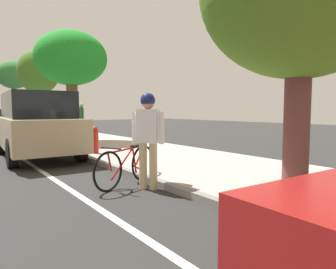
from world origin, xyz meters
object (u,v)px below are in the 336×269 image
(parked_sedan_white_mid, at_px, (2,124))
(street_tree_mid_block, at_px, (71,60))
(parked_suv_tan_second, at_px, (37,125))
(street_tree_far_end, at_px, (38,73))
(bicycle_at_curb, at_px, (127,166))
(pedestrian_on_phone, at_px, (81,117))
(cyclist_with_backpack, at_px, (148,130))
(fire_hydrant, at_px, (95,140))
(street_tree_corner, at_px, (14,76))

(parked_sedan_white_mid, bearing_deg, street_tree_mid_block, -63.75)
(parked_suv_tan_second, distance_m, street_tree_far_end, 9.64)
(bicycle_at_curb, height_order, pedestrian_on_phone, pedestrian_on_phone)
(parked_sedan_white_mid, bearing_deg, cyclist_with_backpack, -86.57)
(bicycle_at_curb, xyz_separation_m, cyclist_with_backpack, (0.22, -0.43, 0.70))
(parked_suv_tan_second, xyz_separation_m, street_tree_far_end, (2.19, 9.02, 2.60))
(street_tree_far_end, xyz_separation_m, pedestrian_on_phone, (1.69, -2.28, -2.52))
(bicycle_at_curb, height_order, fire_hydrant, fire_hydrant)
(parked_suv_tan_second, relative_size, fire_hydrant, 5.70)
(bicycle_at_curb, distance_m, street_tree_corner, 22.21)
(parked_suv_tan_second, xyz_separation_m, cyclist_with_backpack, (0.77, -5.14, 0.07))
(street_tree_far_end, height_order, fire_hydrant, street_tree_far_end)
(street_tree_far_end, bearing_deg, street_tree_corner, 90.00)
(street_tree_corner, xyz_separation_m, pedestrian_on_phone, (1.69, -10.37, -3.14))
(parked_sedan_white_mid, xyz_separation_m, street_tree_far_end, (2.19, 1.36, 2.88))
(street_tree_corner, bearing_deg, bicycle_at_curb, -94.29)
(bicycle_at_curb, bearing_deg, street_tree_far_end, 83.20)
(street_tree_corner, bearing_deg, fire_hydrant, -92.34)
(parked_suv_tan_second, xyz_separation_m, street_tree_mid_block, (2.19, 3.23, 2.62))
(parked_sedan_white_mid, distance_m, fire_hydrant, 8.77)
(parked_sedan_white_mid, relative_size, street_tree_mid_block, 0.94)
(parked_suv_tan_second, height_order, fire_hydrant, parked_suv_tan_second)
(street_tree_mid_block, relative_size, street_tree_far_end, 0.98)
(street_tree_mid_block, bearing_deg, bicycle_at_curb, -101.65)
(street_tree_far_end, bearing_deg, parked_sedan_white_mid, -148.19)
(cyclist_with_backpack, height_order, street_tree_mid_block, street_tree_mid_block)
(parked_suv_tan_second, relative_size, cyclist_with_backpack, 2.69)
(parked_suv_tan_second, height_order, pedestrian_on_phone, parked_suv_tan_second)
(parked_sedan_white_mid, xyz_separation_m, cyclist_with_backpack, (0.77, -12.80, 0.34))
(street_tree_mid_block, distance_m, street_tree_far_end, 5.79)
(street_tree_mid_block, bearing_deg, pedestrian_on_phone, 64.32)
(parked_suv_tan_second, relative_size, street_tree_mid_block, 1.01)
(fire_hydrant, bearing_deg, parked_sedan_white_mid, 99.49)
(parked_sedan_white_mid, relative_size, bicycle_at_curb, 2.65)
(bicycle_at_curb, distance_m, fire_hydrant, 3.83)
(bicycle_at_curb, distance_m, pedestrian_on_phone, 11.94)
(parked_suv_tan_second, distance_m, cyclist_with_backpack, 5.19)
(bicycle_at_curb, height_order, street_tree_corner, street_tree_corner)
(street_tree_corner, distance_m, fire_hydrant, 18.48)
(bicycle_at_curb, bearing_deg, pedestrian_on_phone, 73.81)
(parked_sedan_white_mid, bearing_deg, bicycle_at_curb, -87.45)
(parked_sedan_white_mid, distance_m, bicycle_at_curb, 12.38)
(cyclist_with_backpack, bearing_deg, parked_sedan_white_mid, 93.43)
(bicycle_at_curb, bearing_deg, parked_sedan_white_mid, 92.55)
(cyclist_with_backpack, relative_size, street_tree_far_end, 0.37)
(bicycle_at_curb, xyz_separation_m, street_tree_mid_block, (1.64, 7.93, 3.25))
(cyclist_with_backpack, xyz_separation_m, pedestrian_on_phone, (3.10, 11.88, 0.01))
(bicycle_at_curb, relative_size, fire_hydrant, 1.99)
(parked_suv_tan_second, relative_size, street_tree_corner, 0.91)
(street_tree_mid_block, relative_size, street_tree_corner, 0.90)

